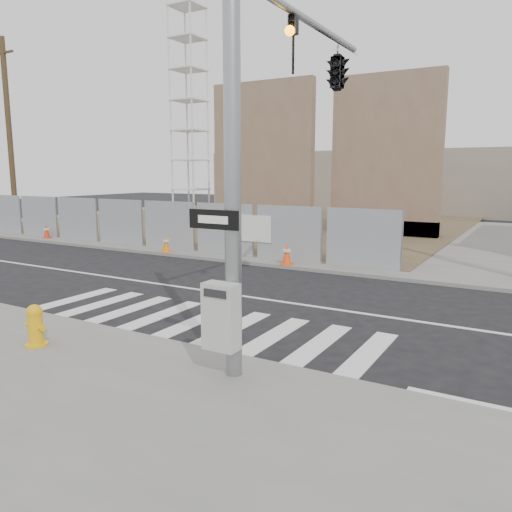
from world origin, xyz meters
The scene contains 13 objects.
ground centered at (0.00, 0.00, 0.00)m, with size 100.00×100.00×0.00m, color black.
sidewalk_far centered at (0.00, 14.00, 0.06)m, with size 50.00×20.00×0.12m, color slate.
signal_pole centered at (2.49, -2.05, 4.78)m, with size 0.96×5.87×7.00m.
chain_link_fence centered at (-10.00, 5.00, 1.12)m, with size 24.60×0.04×2.00m, color gray.
concrete_wall_left centered at (-7.00, 13.08, 3.38)m, with size 6.00×1.30×8.00m.
concrete_wall_right centered at (-0.50, 14.08, 3.38)m, with size 5.50×1.30×8.00m.
crane_tower centered at (-15.00, 17.00, 9.02)m, with size 2.60×2.60×18.15m.
utility_pole_left centered at (-18.00, 5.50, 5.20)m, with size 1.60×0.28×10.00m.
fire_hydrant centered at (-1.43, -5.53, 0.51)m, with size 0.50×0.49×0.79m.
traffic_cone_a centered at (-14.43, 4.64, 0.45)m, with size 0.39×0.39×0.67m.
traffic_cone_b centered at (-12.68, 5.25, 0.46)m, with size 0.45×0.45×0.69m.
traffic_cone_c centered at (-6.52, 4.22, 0.47)m, with size 0.48×0.48×0.71m.
traffic_cone_d centered at (-1.07, 4.22, 0.50)m, with size 0.48×0.48×0.77m.
Camera 1 is at (6.62, -11.21, 3.34)m, focal length 35.00 mm.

